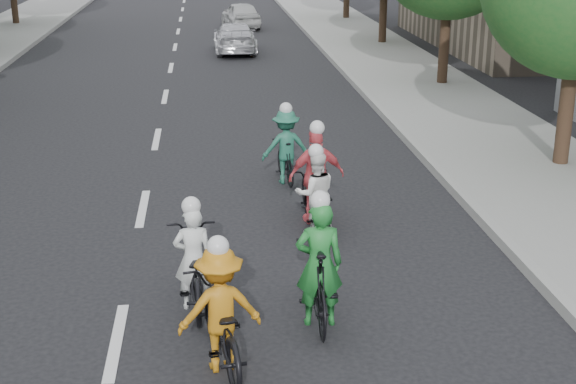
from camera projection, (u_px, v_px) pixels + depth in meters
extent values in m
plane|color=black|center=(116.00, 341.00, 10.25)|extent=(120.00, 120.00, 0.00)
cube|color=gray|center=(473.00, 128.00, 20.42)|extent=(4.00, 80.00, 0.15)
cube|color=#999993|center=(398.00, 129.00, 20.23)|extent=(0.18, 80.00, 0.18)
cylinder|color=black|center=(14.00, 1.00, 40.12)|extent=(0.32, 0.32, 2.48)
cylinder|color=black|center=(565.00, 118.00, 16.96)|extent=(0.32, 0.32, 2.27)
cylinder|color=black|center=(444.00, 48.00, 25.40)|extent=(0.32, 0.32, 2.48)
cylinder|color=black|center=(383.00, 18.00, 33.90)|extent=(0.32, 0.32, 2.27)
imported|color=black|center=(194.00, 270.00, 11.09)|extent=(0.80, 2.00, 1.03)
imported|color=silver|center=(193.00, 258.00, 10.93)|extent=(0.56, 0.38, 1.48)
sphere|color=silver|center=(191.00, 206.00, 10.68)|extent=(0.26, 0.26, 0.26)
imported|color=black|center=(318.00, 282.00, 10.64)|extent=(0.58, 1.85, 1.10)
imported|color=#228032|center=(319.00, 264.00, 10.44)|extent=(0.64, 0.43, 1.72)
sphere|color=silver|center=(320.00, 200.00, 10.16)|extent=(0.26, 0.26, 0.26)
imported|color=black|center=(220.00, 325.00, 9.60)|extent=(1.03, 2.05, 1.03)
imported|color=#C77C16|center=(220.00, 309.00, 9.42)|extent=(1.09, 0.75, 1.55)
sphere|color=silver|center=(218.00, 246.00, 9.16)|extent=(0.26, 0.26, 0.26)
imported|color=black|center=(315.00, 205.00, 13.73)|extent=(0.76, 1.85, 0.95)
imported|color=white|center=(315.00, 194.00, 13.55)|extent=(0.74, 0.59, 1.44)
sphere|color=silver|center=(316.00, 151.00, 13.31)|extent=(0.26, 0.26, 0.26)
imported|color=black|center=(316.00, 191.00, 14.23)|extent=(0.76, 1.85, 1.08)
imported|color=#EA525C|center=(317.00, 176.00, 14.03)|extent=(1.05, 0.56, 1.71)
sphere|color=silver|center=(317.00, 128.00, 13.75)|extent=(0.26, 0.26, 0.26)
imported|color=black|center=(285.00, 160.00, 16.40)|extent=(0.58, 1.51, 0.89)
imported|color=#226850|center=(286.00, 147.00, 16.20)|extent=(1.04, 0.67, 1.52)
sphere|color=silver|center=(286.00, 109.00, 15.95)|extent=(0.26, 0.26, 0.26)
imported|color=silver|center=(235.00, 37.00, 32.32)|extent=(1.67, 4.09, 1.19)
imported|color=silver|center=(241.00, 15.00, 39.64)|extent=(2.02, 3.91, 1.27)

